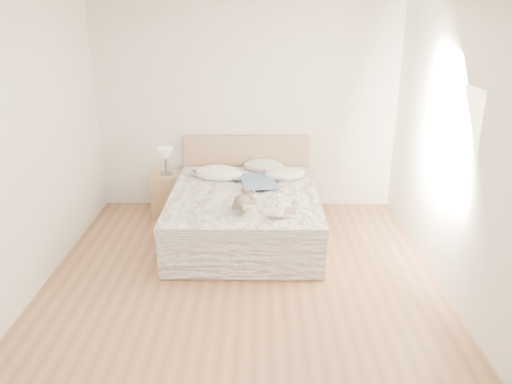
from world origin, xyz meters
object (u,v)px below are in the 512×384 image
(bed, at_px, (245,212))
(table_lamp, at_px, (165,155))
(teddy_bear, at_px, (242,207))
(childrens_book, at_px, (283,212))
(photo_book, at_px, (205,173))
(nightstand, at_px, (169,193))

(bed, relative_size, table_lamp, 6.02)
(bed, height_order, teddy_bear, bed)
(table_lamp, height_order, childrens_book, table_lamp)
(table_lamp, relative_size, photo_book, 1.01)
(table_lamp, distance_m, teddy_bear, 1.72)
(photo_book, height_order, childrens_book, photo_book)
(teddy_bear, bearing_deg, childrens_book, 6.43)
(table_lamp, bearing_deg, nightstand, 62.04)
(childrens_book, relative_size, teddy_bear, 1.07)
(bed, relative_size, teddy_bear, 6.82)
(photo_book, bearing_deg, nightstand, 131.53)
(childrens_book, bearing_deg, table_lamp, 145.59)
(bed, distance_m, table_lamp, 1.35)
(photo_book, relative_size, childrens_book, 1.04)
(childrens_book, xyz_separation_m, teddy_bear, (-0.43, 0.09, 0.02))
(bed, bearing_deg, childrens_book, -61.17)
(nightstand, height_order, childrens_book, childrens_book)
(nightstand, height_order, teddy_bear, teddy_bear)
(bed, distance_m, photo_book, 0.80)
(teddy_bear, bearing_deg, nightstand, 145.36)
(table_lamp, xyz_separation_m, teddy_bear, (1.04, -1.36, -0.17))
(nightstand, bearing_deg, photo_book, -20.96)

